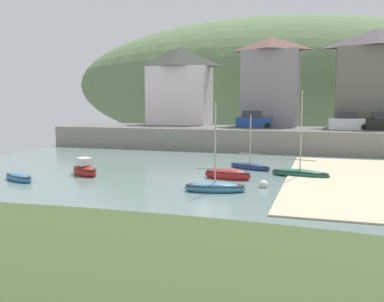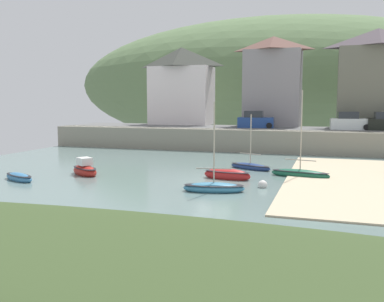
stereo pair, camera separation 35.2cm
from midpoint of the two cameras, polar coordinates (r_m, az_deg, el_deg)
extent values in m
cube|color=slate|center=(30.73, 3.14, -3.75)|extent=(48.00, 40.00, 0.06)
ellipsoid|color=#394B27|center=(16.17, -11.78, -12.46)|extent=(44.00, 10.00, 0.55)
cube|color=gray|center=(47.07, 8.42, 1.34)|extent=(48.00, 2.40, 2.40)
cube|color=#606060|center=(50.62, 9.13, 3.01)|extent=(48.00, 9.00, 0.10)
ellipsoid|color=#5C784C|center=(85.08, 11.27, 8.67)|extent=(80.00, 44.00, 24.68)
cube|color=silver|center=(57.59, -1.21, 7.34)|extent=(7.96, 4.71, 7.55)
pyramid|color=#3E413A|center=(57.87, -1.22, 12.34)|extent=(8.26, 5.01, 2.54)
cube|color=gray|center=(54.88, 10.83, 8.15)|extent=(6.82, 4.64, 9.27)
pyramid|color=brown|center=(55.30, 10.96, 13.85)|extent=(7.12, 4.94, 1.71)
cube|color=#686959|center=(54.70, 23.39, 7.73)|extent=(8.44, 5.03, 9.27)
pyramid|color=#534950|center=(55.14, 23.68, 13.63)|extent=(8.74, 5.33, 2.09)
ellipsoid|color=navy|center=(35.28, 8.02, -2.11)|extent=(3.86, 2.52, 0.63)
ellipsoid|color=black|center=(35.25, 8.03, -1.83)|extent=(3.79, 2.47, 0.12)
cylinder|color=#B2A893|center=(35.00, 8.09, 1.60)|extent=(0.09, 0.09, 3.96)
cylinder|color=gray|center=(35.13, 8.05, -0.38)|extent=(1.89, 0.93, 0.07)
ellipsoid|color=#A8231B|center=(33.23, -13.73, -2.63)|extent=(3.23, 2.75, 0.95)
ellipsoid|color=black|center=(33.19, -13.75, -2.18)|extent=(3.17, 2.70, 0.12)
cube|color=silver|center=(33.12, -13.77, -1.34)|extent=(1.38, 1.33, 0.56)
ellipsoid|color=#19583E|center=(32.39, 14.44, -3.00)|extent=(4.41, 1.87, 0.72)
ellipsoid|color=black|center=(32.36, 14.45, -2.66)|extent=(4.32, 1.83, 0.12)
cylinder|color=#B2A893|center=(32.02, 14.61, 2.70)|extent=(0.09, 0.09, 5.73)
cylinder|color=gray|center=(32.23, 14.49, -1.17)|extent=(2.24, 0.52, 0.07)
ellipsoid|color=teal|center=(26.47, 3.30, -4.96)|extent=(3.98, 2.13, 0.71)
ellipsoid|color=black|center=(26.43, 3.30, -4.54)|extent=(3.90, 2.09, 0.12)
cylinder|color=#B2A893|center=(26.05, 3.34, 1.12)|extent=(0.09, 0.09, 4.92)
cylinder|color=gray|center=(26.25, 3.32, -2.35)|extent=(2.17, 0.54, 0.07)
ellipsoid|color=teal|center=(32.30, -21.69, -3.32)|extent=(3.28, 2.17, 0.68)
ellipsoid|color=black|center=(32.27, -21.70, -2.99)|extent=(3.22, 2.12, 0.12)
ellipsoid|color=#A61C1C|center=(30.69, 5.00, -3.22)|extent=(3.56, 1.51, 0.98)
ellipsoid|color=black|center=(30.64, 5.01, -2.72)|extent=(3.49, 1.48, 0.12)
cube|color=navy|center=(50.65, 8.67, 3.76)|extent=(4.20, 1.95, 1.20)
cube|color=#282D33|center=(50.65, 8.40, 4.84)|extent=(2.19, 1.62, 0.80)
cylinder|color=black|center=(51.22, 10.63, 3.44)|extent=(0.64, 0.22, 0.64)
cylinder|color=black|center=(49.64, 10.39, 3.34)|extent=(0.64, 0.22, 0.64)
cylinder|color=black|center=(51.74, 7.00, 3.53)|extent=(0.64, 0.22, 0.64)
cylinder|color=black|center=(50.17, 6.65, 3.44)|extent=(0.64, 0.22, 0.64)
cube|color=silver|center=(50.05, 20.41, 3.38)|extent=(4.23, 2.05, 1.20)
cube|color=#282D33|center=(50.00, 20.17, 4.48)|extent=(2.22, 1.68, 0.80)
cylinder|color=black|center=(50.96, 22.21, 3.04)|extent=(0.64, 0.22, 0.64)
cylinder|color=black|center=(49.37, 22.35, 2.93)|extent=(0.64, 0.22, 0.64)
cylinder|color=black|center=(50.82, 18.50, 3.18)|extent=(0.64, 0.22, 0.64)
cylinder|color=black|center=(49.22, 18.52, 3.08)|extent=(0.64, 0.22, 0.64)
cylinder|color=black|center=(51.00, 22.73, 3.02)|extent=(0.64, 0.22, 0.64)
cylinder|color=black|center=(49.41, 22.89, 2.91)|extent=(0.64, 0.22, 0.64)
sphere|color=silver|center=(27.98, 9.72, -4.45)|extent=(0.59, 0.59, 0.59)
camera|label=1|loc=(0.18, -89.58, 0.05)|focal=40.20mm
camera|label=2|loc=(0.18, 90.42, -0.05)|focal=40.20mm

